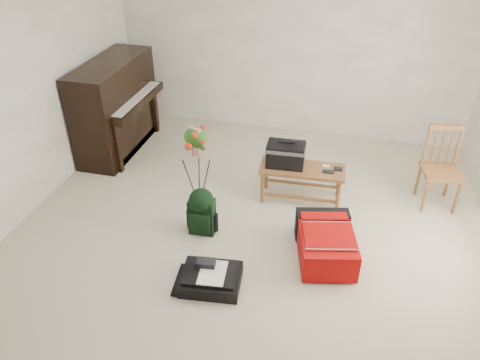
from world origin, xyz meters
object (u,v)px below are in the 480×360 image
(red_suitcase, at_px, (326,240))
(bench, at_px, (291,159))
(black_duffel, at_px, (211,278))
(dining_chair, at_px, (441,169))
(green_backpack, at_px, (201,209))
(piano, at_px, (116,108))
(flower_stand, at_px, (198,170))

(red_suitcase, bearing_deg, bench, 106.56)
(black_duffel, bearing_deg, dining_chair, 35.46)
(green_backpack, bearing_deg, black_duffel, -67.54)
(dining_chair, relative_size, red_suitcase, 1.06)
(dining_chair, relative_size, black_duffel, 1.58)
(piano, distance_m, bench, 2.58)
(red_suitcase, xyz_separation_m, black_duffel, (-1.00, -0.71, -0.09))
(black_duffel, xyz_separation_m, green_backpack, (-0.33, 0.73, 0.21))
(black_duffel, distance_m, green_backpack, 0.83)
(black_duffel, bearing_deg, bench, 67.27)
(piano, xyz_separation_m, dining_chair, (4.18, -0.32, -0.14))
(piano, xyz_separation_m, black_duffel, (2.03, -2.25, -0.52))
(piano, distance_m, red_suitcase, 3.42)
(bench, distance_m, black_duffel, 1.75)
(dining_chair, xyz_separation_m, green_backpack, (-2.47, -1.20, -0.16))
(bench, relative_size, dining_chair, 1.05)
(bench, distance_m, red_suitcase, 1.11)
(dining_chair, xyz_separation_m, red_suitcase, (-1.15, -1.23, -0.28))
(bench, relative_size, black_duffel, 1.65)
(dining_chair, bearing_deg, piano, 166.49)
(dining_chair, distance_m, black_duffel, 2.91)
(black_duffel, xyz_separation_m, flower_stand, (-0.49, 1.13, 0.44))
(bench, xyz_separation_m, dining_chair, (1.68, 0.31, -0.07))
(red_suitcase, bearing_deg, black_duffel, -157.89)
(piano, distance_m, black_duffel, 3.07)
(piano, bearing_deg, red_suitcase, -27.09)
(green_backpack, height_order, flower_stand, flower_stand)
(bench, xyz_separation_m, red_suitcase, (0.52, -0.92, -0.35))
(dining_chair, height_order, flower_stand, flower_stand)
(piano, relative_size, red_suitcase, 1.68)
(piano, bearing_deg, black_duffel, -47.99)
(bench, height_order, red_suitcase, bench)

